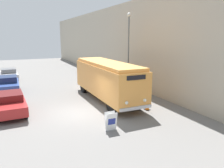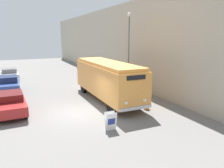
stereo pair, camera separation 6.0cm
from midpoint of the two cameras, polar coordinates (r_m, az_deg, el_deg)
name	(u,v)px [view 2 (the right image)]	position (r m, az deg, el deg)	size (l,w,h in m)	color
ground_plane	(80,113)	(15.14, -8.22, -7.49)	(80.00, 80.00, 0.00)	slate
building_wall_right	(115,44)	(26.30, 0.94, 10.50)	(0.30, 60.00, 8.55)	#B2A893
vintage_bus	(107,78)	(17.63, -1.17, 1.46)	(2.41, 9.16, 3.11)	black
sign_board	(111,122)	(12.18, -0.19, -9.79)	(0.62, 0.39, 1.05)	gray
streetlamp	(129,42)	(20.58, 4.51, 10.87)	(0.36, 0.36, 7.21)	#595E60
parked_car_near	(11,103)	(16.22, -24.86, -4.47)	(1.95, 4.47, 1.42)	black
parked_car_mid	(9,84)	(22.45, -25.23, -0.02)	(1.79, 4.27, 1.50)	black
parked_car_far	(9,74)	(28.95, -25.17, 2.37)	(2.09, 4.31, 1.35)	black
traffic_cone	(147,106)	(15.71, 9.31, -5.61)	(0.36, 0.36, 0.62)	black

